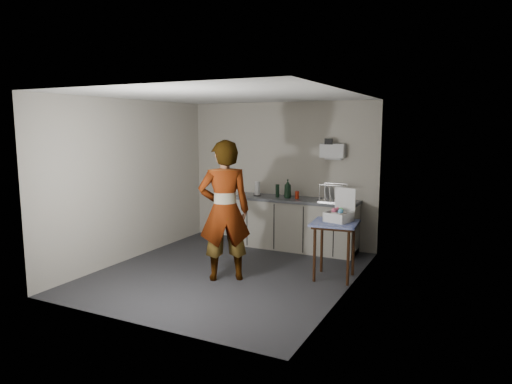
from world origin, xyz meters
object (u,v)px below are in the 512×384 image
at_px(soap_bottle, 288,189).
at_px(soda_can, 297,195).
at_px(side_table, 335,229).
at_px(dish_rack, 333,198).
at_px(bakery_box, 339,214).
at_px(dark_bottle, 277,191).
at_px(standing_man, 224,211).
at_px(paper_towel, 257,189).
at_px(kitchen_counter, 295,225).

relative_size(soap_bottle, soda_can, 2.49).
relative_size(side_table, dish_rack, 1.91).
xyz_separation_m(soda_can, bakery_box, (1.08, -1.11, -0.05)).
xyz_separation_m(soda_can, dish_rack, (0.65, -0.01, 0.00)).
bearing_deg(side_table, dark_bottle, 133.66).
xyz_separation_m(side_table, dish_rack, (-0.40, 1.19, 0.26)).
xyz_separation_m(standing_man, bakery_box, (1.42, 0.81, -0.07)).
xyz_separation_m(dark_bottle, paper_towel, (-0.41, 0.02, 0.00)).
bearing_deg(dark_bottle, kitchen_counter, 4.52).
bearing_deg(bakery_box, standing_man, -135.45).
height_order(paper_towel, dish_rack, dish_rack).
distance_m(soda_can, dish_rack, 0.65).
xyz_separation_m(side_table, soda_can, (-1.05, 1.20, 0.26)).
bearing_deg(kitchen_counter, side_table, -48.46).
distance_m(dark_bottle, bakery_box, 1.84).
bearing_deg(dish_rack, kitchen_counter, 175.73).
height_order(soda_can, dish_rack, dish_rack).
bearing_deg(paper_towel, kitchen_counter, 0.53).
xyz_separation_m(soap_bottle, soda_can, (0.18, 0.00, -0.10)).
bearing_deg(bakery_box, paper_towel, 163.38).
bearing_deg(soda_can, dark_bottle, 178.21).
distance_m(standing_man, dark_bottle, 1.93).
height_order(dark_bottle, dish_rack, dish_rack).
xyz_separation_m(kitchen_counter, paper_towel, (-0.73, -0.01, 0.60)).
xyz_separation_m(standing_man, soap_bottle, (0.17, 1.92, 0.08)).
xyz_separation_m(soap_bottle, dark_bottle, (-0.20, 0.01, -0.05)).
xyz_separation_m(soda_can, paper_towel, (-0.79, 0.03, 0.05)).
relative_size(soap_bottle, dish_rack, 0.78).
relative_size(side_table, soda_can, 6.11).
distance_m(standing_man, soda_can, 1.95).
bearing_deg(bakery_box, side_table, -94.11).
distance_m(dark_bottle, dish_rack, 1.03).
bearing_deg(soda_can, kitchen_counter, 145.48).
bearing_deg(bakery_box, soap_bottle, 153.32).
height_order(kitchen_counter, dark_bottle, dark_bottle).
relative_size(kitchen_counter, dish_rack, 5.18).
distance_m(soap_bottle, dark_bottle, 0.21).
bearing_deg(dark_bottle, paper_towel, 177.36).
xyz_separation_m(soap_bottle, paper_towel, (-0.61, 0.03, -0.05)).
xyz_separation_m(standing_man, soda_can, (0.34, 1.92, -0.02)).
bearing_deg(kitchen_counter, standing_man, -98.41).
distance_m(dish_rack, bakery_box, 1.18).
bearing_deg(paper_towel, side_table, -33.95).
distance_m(kitchen_counter, soap_bottle, 0.66).
bearing_deg(soda_can, dish_rack, -1.31).
relative_size(soap_bottle, paper_towel, 1.32).
relative_size(kitchen_counter, side_table, 2.71).
relative_size(kitchen_counter, soda_can, 16.59).
distance_m(kitchen_counter, side_table, 1.68).
bearing_deg(kitchen_counter, dark_bottle, -175.48).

